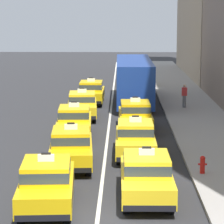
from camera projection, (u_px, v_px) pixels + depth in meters
name	position (u px, v px, depth m)	size (l,w,h in m)	color
lane_stripe_left_right	(110.00, 114.00, 37.65)	(0.14, 80.00, 0.01)	silver
sidewalk_curb	(206.00, 128.00, 32.61)	(4.00, 90.00, 0.15)	#9E9993
taxi_left_nearest	(47.00, 182.00, 19.44)	(2.10, 4.66, 1.96)	black
taxi_left_second	(71.00, 146.00, 24.67)	(2.10, 4.67, 1.96)	black
taxi_left_third	(74.00, 121.00, 30.51)	(2.03, 4.64, 1.96)	black
taxi_left_fourth	(82.00, 104.00, 35.98)	(2.06, 4.65, 1.96)	black
taxi_left_fifth	(91.00, 92.00, 41.75)	(1.84, 4.57, 1.96)	black
taxi_right_nearest	(146.00, 175.00, 20.29)	(1.86, 4.58, 1.96)	black
taxi_right_second	(135.00, 138.00, 26.34)	(1.82, 4.56, 1.96)	black
taxi_right_third	(135.00, 115.00, 32.24)	(1.93, 4.60, 1.96)	black
bus_right_fourth	(134.00, 79.00, 41.80)	(2.60, 11.22, 3.22)	black
taxi_right_fifth	(133.00, 77.00, 51.50)	(1.97, 4.62, 1.96)	black
pedestrian_near_crosswalk	(184.00, 96.00, 39.18)	(0.36, 0.24, 1.60)	slate
fire_hydrant	(203.00, 164.00, 23.10)	(0.36, 0.22, 0.73)	red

